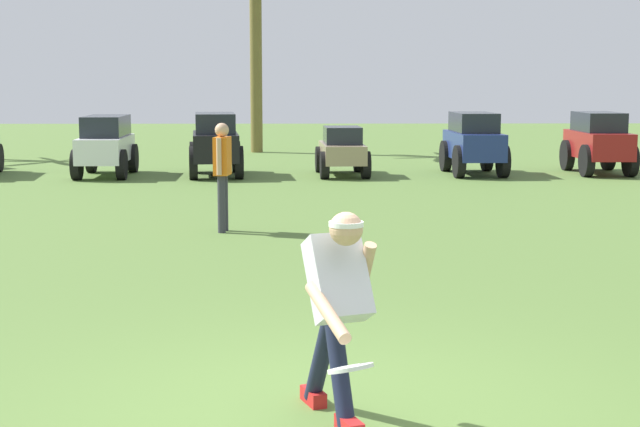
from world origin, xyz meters
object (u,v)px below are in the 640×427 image
Objects in this scene: frisbee_thrower at (337,304)px; parked_car_slot_e at (474,142)px; teammate_near_sideline at (222,167)px; parked_car_slot_d at (342,150)px; frisbee_in_flight at (351,368)px; parked_car_slot_b at (106,144)px; palm_tree_left_of_centre at (256,27)px; parked_car_slot_c at (215,143)px; parked_car_slot_f at (598,141)px.

parked_car_slot_e is at bearing 77.36° from frisbee_thrower.
teammate_near_sideline is 0.69× the size of parked_car_slot_d.
parked_car_slot_b is (-4.72, 16.59, 0.14)m from frisbee_in_flight.
palm_tree_left_of_centre is (-1.63, 22.73, 2.84)m from frisbee_thrower.
frisbee_in_flight is at bearing -82.19° from parked_car_slot_c.
frisbee_in_flight is 17.18m from parked_car_slot_e.
teammate_near_sideline is 8.28m from parked_car_slot_d.
parked_car_slot_e is (3.56, 16.81, 0.16)m from frisbee_in_flight.
frisbee_thrower is at bearing -102.64° from parked_car_slot_e.
parked_car_slot_e is (5.83, 0.22, 0.00)m from parked_car_slot_c.
teammate_near_sideline reaches higher than parked_car_slot_e.
frisbee_thrower is 0.57× the size of parked_car_slot_b.
parked_car_slot_e is (3.61, 16.10, -0.05)m from frisbee_thrower.
frisbee_thrower reaches higher than parked_car_slot_b.
parked_car_slot_e is 0.40× the size of palm_tree_left_of_centre.
parked_car_slot_c is 1.03× the size of parked_car_slot_f.
frisbee_in_flight is at bearing -85.89° from palm_tree_left_of_centre.
frisbee_thrower reaches higher than parked_car_slot_d.
parked_car_slot_b is 2.45m from parked_car_slot_c.
frisbee_thrower is 17.53m from parked_car_slot_f.
palm_tree_left_of_centre is (0.59, 6.85, 2.88)m from parked_car_slot_c.
parked_car_slot_c reaches higher than frisbee_in_flight.
parked_car_slot_b is at bearing -177.98° from parked_car_slot_f.
parked_car_slot_e is at bearing -51.66° from palm_tree_left_of_centre.
parked_car_slot_b is 5.29m from parked_car_slot_d.
palm_tree_left_of_centre reaches higher than teammate_near_sideline.
parked_car_slot_e is at bearing 58.76° from teammate_near_sideline.
teammate_near_sideline is 11.53m from parked_car_slot_f.
parked_car_slot_f is (5.89, 0.39, 0.18)m from parked_car_slot_d.
frisbee_in_flight is at bearing -91.94° from parked_car_slot_d.
palm_tree_left_of_centre is (-1.69, 23.44, 3.04)m from frisbee_in_flight.
parked_car_slot_c is at bearing -177.80° from parked_car_slot_e.
parked_car_slot_c reaches higher than frisbee_thrower.
teammate_near_sideline is at bearing 100.00° from frisbee_thrower.
parked_car_slot_e is 1.01× the size of parked_car_slot_f.
parked_car_slot_f reaches higher than frisbee_in_flight.
parked_car_slot_e is (8.28, 0.22, 0.02)m from parked_car_slot_b.
palm_tree_left_of_centre is (-8.13, 6.46, 2.88)m from parked_car_slot_f.
parked_car_slot_f reaches higher than parked_car_slot_d.
frisbee_in_flight is 8.69m from teammate_near_sideline.
parked_car_slot_d is 0.95× the size of parked_car_slot_f.
teammate_near_sideline is 0.26× the size of palm_tree_left_of_centre.
frisbee_in_flight is at bearing -101.95° from parked_car_slot_e.
teammate_near_sideline reaches higher than parked_car_slot_c.
parked_car_slot_f is 10.78m from palm_tree_left_of_centre.
teammate_near_sideline is at bearing -133.16° from parked_car_slot_f.
parked_car_slot_b is 1.03× the size of parked_car_slot_f.
frisbee_in_flight is 17.24m from parked_car_slot_b.
parked_car_slot_d is 3.01m from parked_car_slot_e.
palm_tree_left_of_centre reaches higher than frisbee_in_flight.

